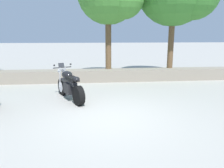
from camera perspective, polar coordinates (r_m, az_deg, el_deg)
The scene contains 3 objects.
ground_plane at distance 5.88m, azimuth -0.73°, elevation -8.80°, with size 120.00×120.00×0.00m, color #A3A099.
stone_wall at distance 10.43m, azimuth -3.11°, elevation 2.26°, with size 36.00×0.80×0.55m, color gray.
motorcycle_black_centre at distance 7.50m, azimuth -11.06°, elevation -0.42°, with size 1.13×1.92×1.18m.
Camera 1 is at (-0.49, -5.45, 2.15)m, focal length 34.97 mm.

